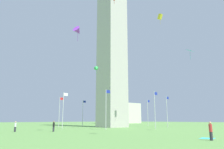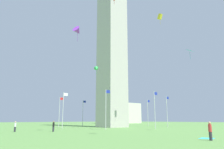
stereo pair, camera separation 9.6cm
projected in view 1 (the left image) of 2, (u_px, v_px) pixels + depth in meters
The scene contains 20 objects.
ground_plane at pixel (112, 127), 55.77m from camera, with size 260.00×260.00×0.00m, color #609347.
obelisk_monument at pixel (112, 26), 61.47m from camera, with size 6.14×6.14×55.81m.
flagpole_n at pixel (148, 111), 65.62m from camera, with size 1.12×0.14×7.95m.
flagpole_ne at pixel (116, 112), 70.50m from camera, with size 1.12×0.14×7.95m.
flagpole_e at pixel (83, 112), 67.29m from camera, with size 1.12×0.14×7.95m.
flagpole_se at pixel (60, 110), 57.88m from camera, with size 1.12×0.14×7.95m.
flagpole_s at pixel (63, 108), 47.78m from camera, with size 1.12×0.14×7.95m.
flagpole_sw at pixel (106, 107), 42.90m from camera, with size 1.12×0.14×7.95m.
flagpole_w at pixel (155, 108), 46.11m from camera, with size 1.12×0.14×7.95m.
flagpole_nw at pixel (167, 110), 55.52m from camera, with size 1.12×0.14×7.95m.
person_red_shirt at pixel (211, 131), 20.66m from camera, with size 0.32×0.32×1.76m.
person_white_shirt at pixel (15, 127), 34.83m from camera, with size 0.32×0.32×1.69m.
person_black_shirt at pixel (54, 126), 35.47m from camera, with size 0.32×0.32×1.72m.
kite_red_delta at pixel (114, 0), 52.29m from camera, with size 1.20×1.43×1.98m.
kite_cyan_diamond at pixel (190, 51), 37.97m from camera, with size 1.18×1.09×1.82m.
kite_yellow_box at pixel (160, 17), 47.30m from camera, with size 0.74×1.10×2.48m.
kite_purple_delta at pixel (78, 31), 36.39m from camera, with size 2.00×1.77×2.65m.
kite_green_delta at pixel (96, 69), 51.61m from camera, with size 1.47×1.60×2.06m.
distant_building at pixel (119, 113), 115.28m from camera, with size 22.51×11.08×10.64m.
picnic_blanket_near_first_person at pixel (207, 138), 22.86m from camera, with size 1.80×1.40×0.01m, color #33C6D1.
Camera 1 is at (-36.96, -43.89, 1.95)m, focal length 34.72 mm.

